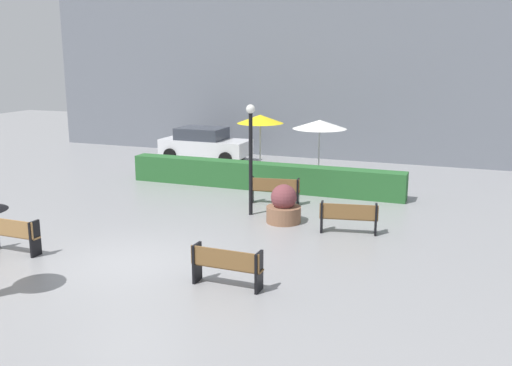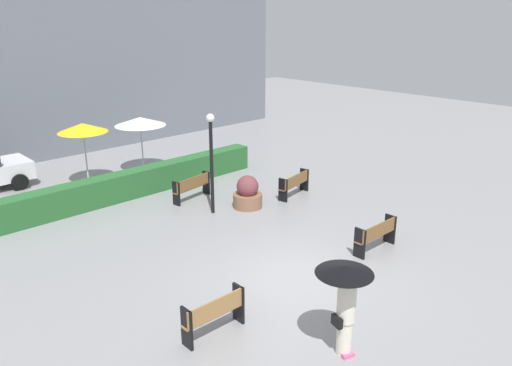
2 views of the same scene
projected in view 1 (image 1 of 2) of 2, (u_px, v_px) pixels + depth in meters
ground_plane at (130, 262)px, 13.98m from camera, size 60.00×60.00×0.00m
bench_near_right at (226, 265)px, 12.39m from camera, size 1.61×0.41×0.89m
bench_near_left at (12, 233)px, 14.53m from camera, size 1.52×0.38×0.92m
bench_back_row at (275, 189)px, 19.32m from camera, size 1.72×0.59×0.89m
bench_far_right at (349, 216)px, 16.12m from camera, size 1.66×0.65×0.88m
planter_pot at (284, 206)px, 17.20m from camera, size 1.04×1.04×1.17m
lamp_post at (251, 147)px, 17.66m from camera, size 0.28×0.28×3.48m
patio_umbrella_yellow at (260, 119)px, 23.42m from camera, size 1.91×1.91×2.54m
patio_umbrella_white at (320, 124)px, 22.54m from camera, size 2.14×2.14×2.43m
hedge_strip at (262, 176)px, 21.40m from camera, size 10.58×0.70×1.00m
building_facade at (310, 51)px, 27.44m from camera, size 28.00×1.20×10.19m
parked_car at (205, 144)px, 27.09m from camera, size 4.22×2.01×1.57m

